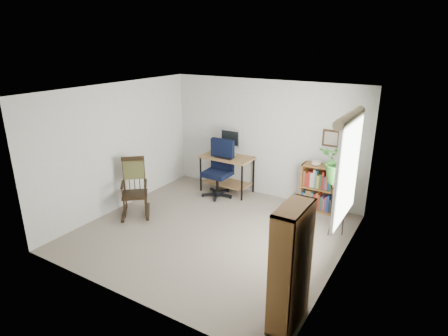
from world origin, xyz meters
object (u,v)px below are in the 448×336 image
Objects in this scene: low_bookshelf at (324,189)px; tall_bookshelf at (291,267)px; office_chair at (217,169)px; desk at (227,174)px; rocking_chair at (134,187)px.

tall_bookshelf is (0.57, -3.16, 0.29)m from low_bookshelf.
office_chair is at bearing -168.03° from low_bookshelf.
desk is at bearing 78.90° from office_chair.
desk is 2.07m from low_bookshelf.
tall_bookshelf is (2.67, -2.71, 0.14)m from office_chair.
tall_bookshelf reaches higher than rocking_chair.
low_bookshelf is 3.22m from tall_bookshelf.
rocking_chair reaches higher than low_bookshelf.
tall_bookshelf is at bearing -79.84° from low_bookshelf.
desk is 1.00× the size of rocking_chair.
tall_bookshelf reaches higher than desk.
rocking_chair is (-0.90, -1.85, 0.15)m from desk.
desk is 4.04m from tall_bookshelf.
rocking_chair is 3.56m from low_bookshelf.
rocking_chair is at bearing -123.57° from office_chair.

